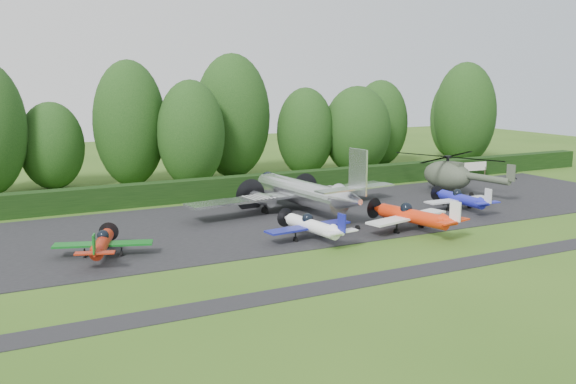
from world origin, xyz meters
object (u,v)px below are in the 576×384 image
light_plane_red (102,243)px  sign_board (475,167)px  transport_plane (302,192)px  helicopter (448,173)px  light_plane_orange (413,216)px  light_plane_white (312,226)px  light_plane_blue (461,199)px

light_plane_red → sign_board: bearing=-1.7°
transport_plane → helicopter: transport_plane is taller
light_plane_orange → sign_board: size_ratio=2.57×
light_plane_red → helicopter: helicopter is taller
light_plane_white → sign_board: (30.39, 16.20, 0.11)m
transport_plane → light_plane_red: bearing=-154.2°
light_plane_blue → sign_board: (13.96, 13.23, 0.16)m
light_plane_white → transport_plane: bearing=73.1°
light_plane_blue → helicopter: helicopter is taller
light_plane_orange → sign_board: bearing=50.6°
light_plane_orange → light_plane_blue: 9.48m
light_plane_red → light_plane_blue: bearing=-17.7°
light_plane_white → helicopter: size_ratio=0.53×
helicopter → sign_board: size_ratio=4.27×
transport_plane → light_plane_orange: bearing=-60.3°
transport_plane → helicopter: bearing=12.5°
light_plane_white → helicopter: 23.57m
light_plane_orange → sign_board: (22.47, 17.41, -0.03)m
light_plane_red → light_plane_blue: light_plane_blue is taller
light_plane_white → light_plane_orange: 8.01m
transport_plane → light_plane_white: transport_plane is taller
light_plane_blue → light_plane_red: bearing=-179.2°
light_plane_blue → sign_board: bearing=42.8°
light_plane_red → light_plane_orange: size_ratio=0.82×
light_plane_orange → light_plane_red: bearing=-175.9°
sign_board → transport_plane: bearing=-168.0°
light_plane_red → light_plane_blue: size_ratio=0.97×
light_plane_orange → helicopter: 17.56m
sign_board → light_plane_orange: bearing=-146.5°
light_plane_white → sign_board: bearing=35.2°
light_plane_white → light_plane_blue: (16.43, 2.97, -0.05)m
light_plane_blue → helicopter: size_ratio=0.51×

